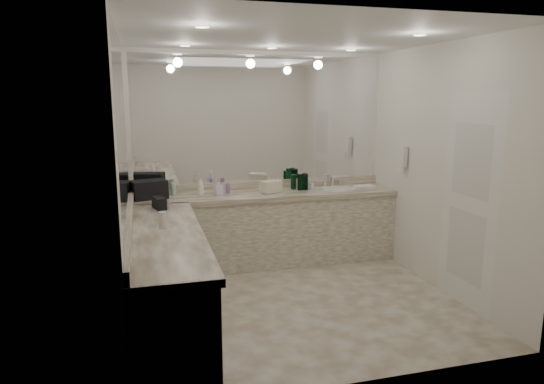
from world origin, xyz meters
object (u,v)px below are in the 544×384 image
object	(u,v)px
wall_phone	(403,157)
soap_bottle_a	(200,186)
black_toiletry_bag	(149,189)
soap_bottle_c	(276,185)
sink	(339,189)
hand_towel	(365,187)
cream_cosmetic_case	(271,187)
soap_bottle_b	(218,187)

from	to	relation	value
wall_phone	soap_bottle_a	world-z (taller)	wall_phone
black_toiletry_bag	soap_bottle_a	xyz separation A→B (m)	(0.59, 0.05, -0.00)
black_toiletry_bag	soap_bottle_a	world-z (taller)	black_toiletry_bag
black_toiletry_bag	soap_bottle_c	size ratio (longest dim) A/B	2.33
sink	black_toiletry_bag	size ratio (longest dim) A/B	1.13
sink	hand_towel	distance (m)	0.34
soap_bottle_a	soap_bottle_c	size ratio (longest dim) A/B	1.31
wall_phone	soap_bottle_c	distance (m)	1.56
wall_phone	cream_cosmetic_case	xyz separation A→B (m)	(-1.50, 0.48, -0.38)
cream_cosmetic_case	soap_bottle_c	world-z (taller)	soap_bottle_c
soap_bottle_b	sink	bearing A→B (deg)	0.63
cream_cosmetic_case	soap_bottle_c	size ratio (longest dim) A/B	1.45
black_toiletry_bag	soap_bottle_a	distance (m)	0.60
sink	hand_towel	world-z (taller)	hand_towel
sink	cream_cosmetic_case	xyz separation A→B (m)	(-0.90, -0.02, 0.07)
hand_towel	soap_bottle_c	size ratio (longest dim) A/B	1.43
wall_phone	black_toiletry_bag	distance (m)	3.01
sink	soap_bottle_c	bearing A→B (deg)	176.50
sink	soap_bottle_a	world-z (taller)	soap_bottle_a
hand_towel	soap_bottle_b	size ratio (longest dim) A/B	1.22
wall_phone	soap_bottle_c	world-z (taller)	wall_phone
black_toiletry_bag	wall_phone	bearing A→B (deg)	-9.73
cream_cosmetic_case	hand_towel	distance (m)	1.23
wall_phone	cream_cosmetic_case	distance (m)	1.62
hand_towel	black_toiletry_bag	bearing A→B (deg)	178.22
cream_cosmetic_case	hand_towel	size ratio (longest dim) A/B	1.01
wall_phone	soap_bottle_b	distance (m)	2.23
black_toiletry_bag	cream_cosmetic_case	distance (m)	1.44
sink	soap_bottle_b	distance (m)	1.55
soap_bottle_a	soap_bottle_c	distance (m)	0.93
hand_towel	cream_cosmetic_case	bearing A→B (deg)	177.27
soap_bottle_a	sink	bearing A→B (deg)	-1.92
cream_cosmetic_case	hand_towel	xyz separation A→B (m)	(1.22, -0.06, -0.05)
cream_cosmetic_case	soap_bottle_c	distance (m)	0.11
cream_cosmetic_case	soap_bottle_a	distance (m)	0.85
soap_bottle_b	soap_bottle_c	size ratio (longest dim) A/B	1.18
black_toiletry_bag	hand_towel	world-z (taller)	black_toiletry_bag
sink	wall_phone	xyz separation A→B (m)	(0.61, -0.50, 0.46)
soap_bottle_b	soap_bottle_a	bearing A→B (deg)	159.65
wall_phone	sink	bearing A→B (deg)	140.43
cream_cosmetic_case	soap_bottle_b	world-z (taller)	soap_bottle_b
hand_towel	soap_bottle_b	bearing A→B (deg)	178.13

